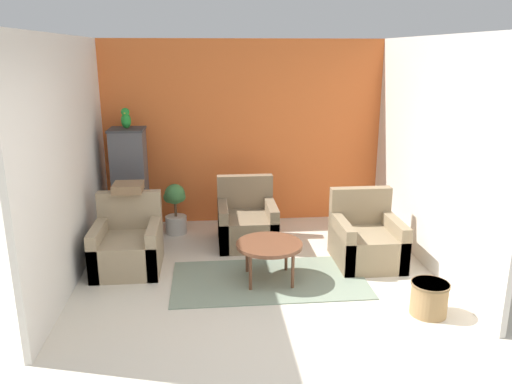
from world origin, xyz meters
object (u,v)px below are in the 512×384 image
at_px(coffee_table, 269,246).
at_px(armchair_left, 128,246).
at_px(wicker_basket, 429,297).
at_px(parrot, 126,119).
at_px(birdcage, 130,183).
at_px(armchair_middle, 247,223).
at_px(potted_plant, 175,207).
at_px(armchair_right, 366,241).

relative_size(coffee_table, armchair_left, 0.86).
bearing_deg(wicker_basket, parrot, 140.90).
xyz_separation_m(birdcage, wicker_basket, (3.14, -2.55, -0.55)).
bearing_deg(armchair_middle, wicker_basket, -52.05).
bearing_deg(birdcage, potted_plant, -4.88).
relative_size(armchair_left, parrot, 3.05).
relative_size(coffee_table, potted_plant, 1.03).
xyz_separation_m(armchair_middle, wicker_basket, (1.59, -2.04, -0.09)).
height_order(coffee_table, parrot, parrot).
bearing_deg(armchair_middle, coffee_table, -82.48).
height_order(armchair_left, armchair_middle, same).
height_order(armchair_right, birdcage, birdcage).
height_order(coffee_table, armchair_middle, armchair_middle).
relative_size(armchair_right, potted_plant, 1.20).
xyz_separation_m(coffee_table, armchair_middle, (-0.15, 1.16, -0.13)).
relative_size(armchair_middle, wicker_basket, 2.32).
bearing_deg(armchair_right, armchair_middle, 150.87).
distance_m(armchair_left, birdcage, 1.26).
relative_size(armchair_middle, parrot, 3.05).
relative_size(armchair_middle, potted_plant, 1.20).
xyz_separation_m(parrot, wicker_basket, (3.14, -2.55, -1.42)).
xyz_separation_m(armchair_right, parrot, (-2.92, 1.27, 1.33)).
height_order(parrot, wicker_basket, parrot).
bearing_deg(coffee_table, armchair_right, 18.19).
distance_m(armchair_left, potted_plant, 1.22).
xyz_separation_m(armchair_left, armchair_middle, (1.44, 0.66, 0.00)).
distance_m(armchair_right, potted_plant, 2.63).
relative_size(coffee_table, parrot, 2.62).
height_order(parrot, potted_plant, parrot).
bearing_deg(wicker_basket, birdcage, 140.92).
height_order(birdcage, potted_plant, birdcage).
bearing_deg(armchair_left, parrot, 95.25).
xyz_separation_m(armchair_middle, parrot, (-1.55, 0.51, 1.33)).
relative_size(armchair_right, parrot, 3.05).
bearing_deg(armchair_left, armchair_right, -2.04).
distance_m(birdcage, wicker_basket, 4.08).
distance_m(coffee_table, armchair_right, 1.29).
relative_size(coffee_table, wicker_basket, 2.00).
bearing_deg(potted_plant, parrot, 174.90).
bearing_deg(armchair_right, parrot, 156.44).
xyz_separation_m(coffee_table, armchair_right, (1.22, 0.40, -0.13)).
bearing_deg(potted_plant, armchair_right, -27.67).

